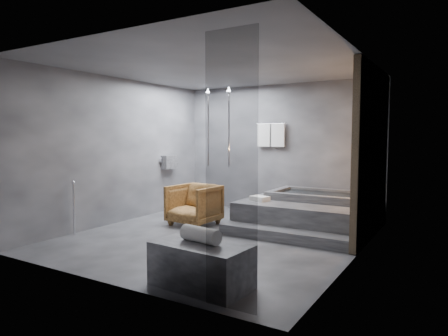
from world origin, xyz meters
The scene contains 7 objects.
room centered at (0.40, 0.24, 1.73)m, with size 5.00×5.04×2.82m.
tub_deck centered at (1.05, 1.45, 0.25)m, with size 2.20×2.00×0.50m, color #343437.
tub_step centered at (1.05, 0.27, 0.09)m, with size 2.20×0.36×0.18m, color #343437.
concrete_bench centered at (1.03, -2.03, 0.25)m, with size 1.10×0.60×0.49m, color #363638.
driftwood_chair centered at (-0.86, 0.50, 0.38)m, with size 0.82×0.84×0.77m, color #4A2D12.
rolled_towel centered at (1.00, -2.00, 0.58)m, with size 0.18×0.18×0.49m, color silver.
deck_towel centered at (0.32, 0.91, 0.54)m, with size 0.32×0.23×0.09m, color white.
Camera 1 is at (3.48, -5.62, 1.68)m, focal length 32.00 mm.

